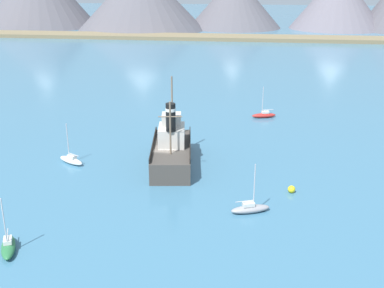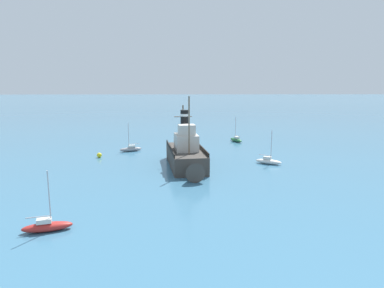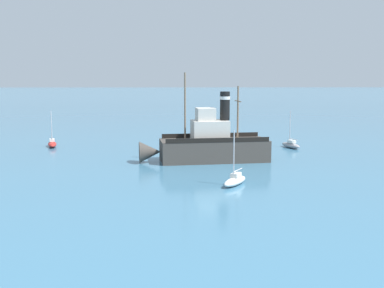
{
  "view_description": "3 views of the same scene",
  "coord_description": "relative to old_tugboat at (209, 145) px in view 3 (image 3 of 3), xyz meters",
  "views": [
    {
      "loc": [
        9.55,
        -50.8,
        21.5
      ],
      "look_at": [
        3.04,
        0.09,
        3.1
      ],
      "focal_mm": 45.0,
      "sensor_mm": 36.0,
      "label": 1
    },
    {
      "loc": [
        0.7,
        47.9,
        11.56
      ],
      "look_at": [
        -0.39,
        1.17,
        3.17
      ],
      "focal_mm": 32.0,
      "sensor_mm": 36.0,
      "label": 2
    },
    {
      "loc": [
        -52.95,
        4.82,
        9.74
      ],
      "look_at": [
        0.8,
        3.62,
        1.89
      ],
      "focal_mm": 45.0,
      "sensor_mm": 36.0,
      "label": 3
    }
  ],
  "objects": [
    {
      "name": "sailboat_red",
      "position": [
        11.13,
        20.5,
        -1.4
      ],
      "size": [
        3.96,
        2.13,
        4.9
      ],
      "color": "#B22823",
      "rests_on": "ground"
    },
    {
      "name": "ground_plane",
      "position": [
        -0.42,
        -1.75,
        -1.83
      ],
      "size": [
        600.0,
        600.0,
        0.0
      ],
      "primitive_type": "plane",
      "color": "teal"
    },
    {
      "name": "sailboat_grey",
      "position": [
        9.43,
        -11.47,
        -1.4
      ],
      "size": [
        3.94,
        2.4,
        4.9
      ],
      "color": "gray",
      "rests_on": "ground"
    },
    {
      "name": "sailboat_white",
      "position": [
        -11.89,
        -1.66,
        -1.4
      ],
      "size": [
        3.82,
        2.9,
        4.9
      ],
      "color": "white",
      "rests_on": "ground"
    },
    {
      "name": "old_tugboat",
      "position": [
        0.0,
        0.0,
        0.0
      ],
      "size": [
        5.94,
        14.72,
        9.9
      ],
      "color": "#423D38",
      "rests_on": "ground"
    },
    {
      "name": "mooring_buoy",
      "position": [
        13.6,
        -6.55,
        -1.45
      ],
      "size": [
        0.77,
        0.77,
        0.77
      ],
      "primitive_type": "sphere",
      "color": "yellow",
      "rests_on": "ground"
    }
  ]
}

